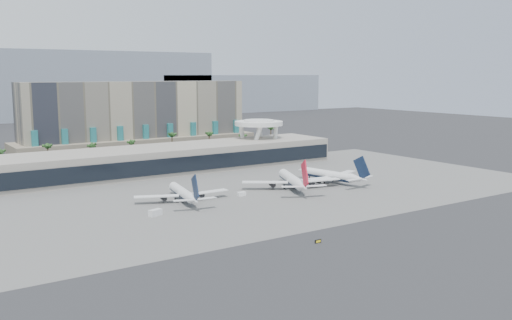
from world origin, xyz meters
TOP-DOWN VIEW (x-y plane):
  - ground at (0.00, 0.00)m, footprint 900.00×900.00m
  - apron_pad at (0.00, 55.00)m, footprint 260.00×130.00m
  - mountain_ridge at (27.88, 470.00)m, footprint 680.00×60.00m
  - hotel at (10.00, 174.41)m, footprint 140.00×30.00m
  - terminal at (0.00, 109.84)m, footprint 170.00×32.50m
  - saucer_structure at (55.00, 116.00)m, footprint 26.00×26.00m
  - palm_row at (7.00, 145.00)m, footprint 157.80×2.80m
  - airliner_left at (-25.16, 47.26)m, footprint 35.07×36.44m
  - airliner_centre at (22.11, 43.29)m, footprint 38.77×39.96m
  - airliner_right at (43.58, 44.76)m, footprint 37.31×38.70m
  - service_vehicle_a at (-42.44, 33.21)m, footprint 4.88×3.45m
  - service_vehicle_b at (-2.34, 43.38)m, footprint 3.23×2.02m
  - taxiway_sign at (-17.72, -20.04)m, footprint 2.13×0.36m

SIDE VIEW (x-z plane):
  - ground at x=0.00m, z-range 0.00..0.00m
  - apron_pad at x=0.00m, z-range 0.00..0.06m
  - taxiway_sign at x=-17.72m, z-range 0.00..0.96m
  - service_vehicle_b at x=-2.34m, z-range 0.00..1.59m
  - service_vehicle_a at x=-42.44m, z-range 0.00..2.16m
  - airliner_left at x=-25.16m, z-range -3.15..9.55m
  - airliner_right at x=43.58m, z-range -3.33..10.11m
  - airliner_centre at x=22.11m, z-range -3.63..11.02m
  - terminal at x=0.00m, z-range -0.73..13.77m
  - palm_row at x=7.00m, z-range 3.95..17.05m
  - hotel at x=10.00m, z-range -4.19..37.81m
  - saucer_structure at x=55.00m, z-range 7.51..29.40m
  - mountain_ridge at x=27.88m, z-range -5.11..64.89m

